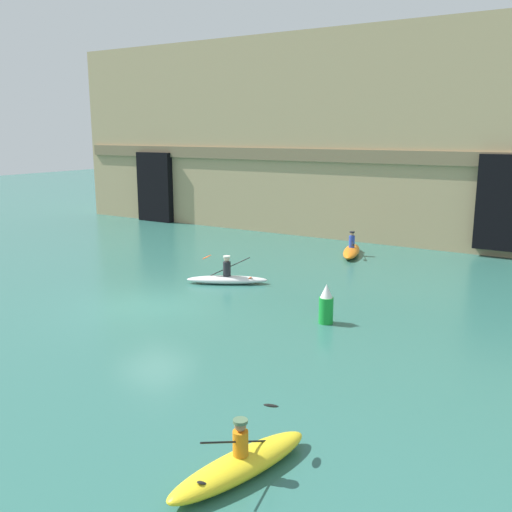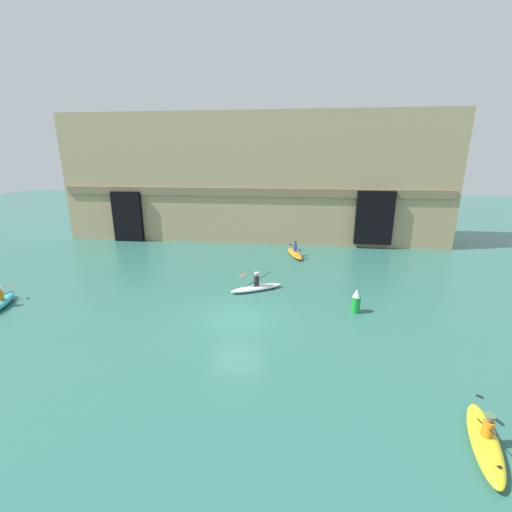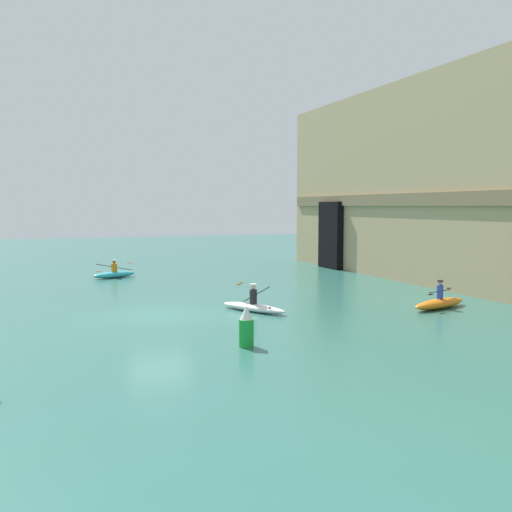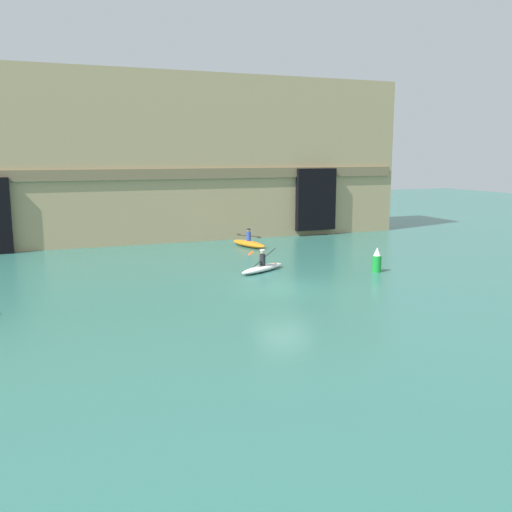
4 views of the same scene
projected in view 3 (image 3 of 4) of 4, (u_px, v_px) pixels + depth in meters
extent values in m
plane|color=#2D665B|center=(159.00, 316.00, 23.01)|extent=(120.00, 120.00, 0.00)
cube|color=tan|center=(489.00, 179.00, 30.41)|extent=(35.76, 5.80, 11.67)
cube|color=#79674A|center=(443.00, 199.00, 29.44)|extent=(35.04, 0.24, 0.71)
cube|color=black|center=(332.00, 235.00, 40.50)|extent=(2.81, 0.70, 4.71)
ellipsoid|color=orange|center=(440.00, 304.00, 24.64)|extent=(1.69, 3.37, 0.42)
cylinder|color=#2D47B7|center=(440.00, 292.00, 24.59)|extent=(0.29, 0.29, 0.59)
sphere|color=tan|center=(440.00, 283.00, 24.56)|extent=(0.21, 0.21, 0.21)
cylinder|color=#232328|center=(440.00, 281.00, 24.55)|extent=(0.26, 0.26, 0.06)
cylinder|color=black|center=(440.00, 291.00, 24.59)|extent=(0.96, 1.87, 0.11)
ellipsoid|color=black|center=(430.00, 294.00, 23.92)|extent=(0.36, 0.48, 0.07)
ellipsoid|color=black|center=(449.00, 288.00, 25.26)|extent=(0.36, 0.48, 0.07)
ellipsoid|color=#33B2C6|center=(114.00, 275.00, 35.12)|extent=(1.62, 2.87, 0.40)
cylinder|color=orange|center=(114.00, 267.00, 35.08)|extent=(0.35, 0.35, 0.50)
sphere|color=brown|center=(114.00, 262.00, 35.05)|extent=(0.21, 0.21, 0.21)
cylinder|color=silver|center=(114.00, 260.00, 35.04)|extent=(0.26, 0.26, 0.06)
cylinder|color=black|center=(114.00, 267.00, 35.08)|extent=(0.38, 2.20, 0.51)
ellipsoid|color=#D84C19|center=(98.00, 271.00, 34.60)|extent=(0.25, 0.46, 0.14)
ellipsoid|color=#D84C19|center=(130.00, 263.00, 35.55)|extent=(0.25, 0.46, 0.14)
ellipsoid|color=white|center=(253.00, 308.00, 23.92)|extent=(3.22, 2.22, 0.33)
cylinder|color=#232328|center=(253.00, 297.00, 23.88)|extent=(0.31, 0.31, 0.60)
sphere|color=beige|center=(253.00, 287.00, 23.84)|extent=(0.23, 0.23, 0.23)
cylinder|color=silver|center=(253.00, 285.00, 23.83)|extent=(0.29, 0.29, 0.06)
cylinder|color=black|center=(253.00, 296.00, 23.88)|extent=(1.80, 0.76, 1.00)
ellipsoid|color=#D84C19|center=(267.00, 309.00, 23.30)|extent=(0.45, 0.32, 0.24)
ellipsoid|color=#D84C19|center=(240.00, 284.00, 24.45)|extent=(0.45, 0.32, 0.24)
cylinder|color=green|center=(246.00, 333.00, 17.89)|extent=(0.47, 0.47, 0.87)
cone|color=white|center=(246.00, 312.00, 17.84)|extent=(0.40, 0.40, 0.44)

